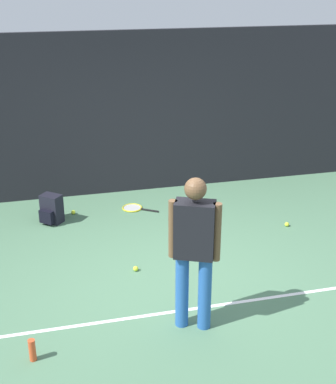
{
  "coord_description": "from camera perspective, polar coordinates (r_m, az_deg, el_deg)",
  "views": [
    {
      "loc": [
        -1.46,
        -5.53,
        3.54
      ],
      "look_at": [
        0.0,
        0.4,
        1.0
      ],
      "focal_mm": 50.04,
      "sensor_mm": 36.0,
      "label": 1
    }
  ],
  "objects": [
    {
      "name": "tennis_ball_mid_court",
      "position": [
        6.87,
        -3.47,
        -8.15
      ],
      "size": [
        0.07,
        0.07,
        0.07
      ],
      "primitive_type": "sphere",
      "color": "#CCE033",
      "rests_on": "ground"
    },
    {
      "name": "water_bottle",
      "position": [
        5.59,
        -14.27,
        -16.01
      ],
      "size": [
        0.07,
        0.07,
        0.24
      ],
      "primitive_type": "cylinder",
      "color": "#D84C26",
      "rests_on": "ground"
    },
    {
      "name": "tennis_racket",
      "position": [
        8.59,
        -3.66,
        -1.72
      ],
      "size": [
        0.61,
        0.49,
        0.03
      ],
      "rotation": [
        0.0,
        0.0,
        2.56
      ],
      "color": "black",
      "rests_on": "ground"
    },
    {
      "name": "tennis_ball_by_fence",
      "position": [
        8.18,
        12.56,
        -3.38
      ],
      "size": [
        0.07,
        0.07,
        0.07
      ],
      "primitive_type": "sphere",
      "color": "#CCE033",
      "rests_on": "ground"
    },
    {
      "name": "tennis_ball_near_player",
      "position": [
        8.51,
        -10.06,
        -2.14
      ],
      "size": [
        0.07,
        0.07,
        0.07
      ],
      "primitive_type": "sphere",
      "color": "#CCE033",
      "rests_on": "ground"
    },
    {
      "name": "ground_plane",
      "position": [
        6.73,
        0.83,
        -9.17
      ],
      "size": [
        12.0,
        12.0,
        0.0
      ],
      "primitive_type": "plane",
      "color": "#4C7556"
    },
    {
      "name": "backpack",
      "position": [
        8.23,
        -12.34,
        -1.84
      ],
      "size": [
        0.38,
        0.38,
        0.44
      ],
      "rotation": [
        0.0,
        0.0,
        5.58
      ],
      "color": "black",
      "rests_on": "ground"
    },
    {
      "name": "court_line",
      "position": [
        6.18,
        2.45,
        -12.37
      ],
      "size": [
        9.0,
        0.05,
        0.0
      ],
      "primitive_type": "cube",
      "color": "white",
      "rests_on": "ground"
    },
    {
      "name": "tennis_player",
      "position": [
        5.43,
        2.82,
        -5.76
      ],
      "size": [
        0.49,
        0.36,
        1.7
      ],
      "rotation": [
        0.0,
        0.0,
        -0.41
      ],
      "color": "#2659A5",
      "rests_on": "ground"
    },
    {
      "name": "back_fence",
      "position": [
        8.93,
        -4.04,
        8.28
      ],
      "size": [
        10.0,
        0.1,
        2.69
      ],
      "primitive_type": "cube",
      "color": "black",
      "rests_on": "ground"
    }
  ]
}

